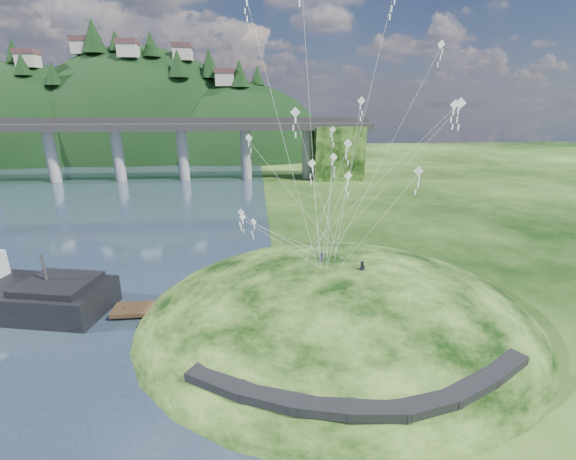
{
  "coord_description": "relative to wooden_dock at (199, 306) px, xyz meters",
  "views": [
    {
      "loc": [
        1.06,
        -27.86,
        18.11
      ],
      "look_at": [
        4.0,
        6.0,
        7.0
      ],
      "focal_mm": 24.0,
      "sensor_mm": 36.0,
      "label": 1
    }
  ],
  "objects": [
    {
      "name": "kite_flyers",
      "position": [
        12.98,
        -2.21,
        5.27
      ],
      "size": [
        3.81,
        2.59,
        1.67
      ],
      "color": "#272834",
      "rests_on": "ground"
    },
    {
      "name": "bridge",
      "position": [
        -22.05,
        65.96,
        9.23
      ],
      "size": [
        160.0,
        11.0,
        15.0
      ],
      "color": "#2D2B2B",
      "rests_on": "ground"
    },
    {
      "name": "far_ridge",
      "position": [
        -39.17,
        118.06,
        -7.91
      ],
      "size": [
        153.0,
        70.0,
        94.5
      ],
      "color": "black",
      "rests_on": "ground"
    },
    {
      "name": "ground",
      "position": [
        4.41,
        -4.11,
        -0.48
      ],
      "size": [
        320.0,
        320.0,
        0.0
      ],
      "primitive_type": "plane",
      "color": "black",
      "rests_on": "ground"
    },
    {
      "name": "kite_swarm",
      "position": [
        12.22,
        1.94,
        15.73
      ],
      "size": [
        18.29,
        11.87,
        21.65
      ],
      "color": "white",
      "rests_on": "ground"
    },
    {
      "name": "wooden_dock",
      "position": [
        0.0,
        0.0,
        0.0
      ],
      "size": [
        15.19,
        2.58,
        1.08
      ],
      "color": "#3D2818",
      "rests_on": "ground"
    },
    {
      "name": "footpath",
      "position": [
        11.87,
        -13.85,
        1.61
      ],
      "size": [
        22.29,
        5.84,
        0.83
      ],
      "color": "black",
      "rests_on": "ground"
    },
    {
      "name": "grass_hill",
      "position": [
        12.41,
        -2.11,
        -1.98
      ],
      "size": [
        36.0,
        32.0,
        13.0
      ],
      "color": "black",
      "rests_on": "ground"
    }
  ]
}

